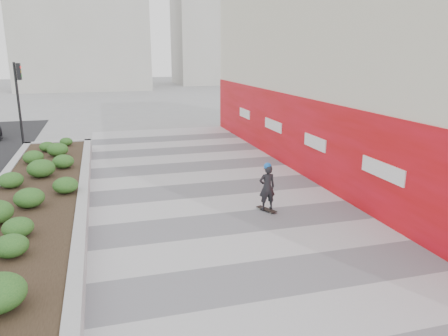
% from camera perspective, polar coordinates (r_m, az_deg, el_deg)
% --- Properties ---
extents(ground, '(160.00, 160.00, 0.00)m').
position_cam_1_polar(ground, '(8.36, 12.42, -19.45)').
color(ground, gray).
rests_on(ground, ground).
extents(walkway, '(8.00, 36.00, 0.01)m').
position_cam_1_polar(walkway, '(10.71, 4.76, -10.95)').
color(walkway, '#A8A8AD').
rests_on(walkway, ground).
extents(building, '(6.04, 24.08, 8.00)m').
position_cam_1_polar(building, '(18.27, 19.43, 11.93)').
color(building, beige).
rests_on(building, ground).
extents(planter, '(3.00, 18.00, 0.90)m').
position_cam_1_polar(planter, '(13.83, -23.56, -4.28)').
color(planter, '#9E9EA0').
rests_on(planter, ground).
extents(traffic_signal_near, '(0.33, 0.28, 4.20)m').
position_cam_1_polar(traffic_signal_near, '(23.87, -25.22, 8.94)').
color(traffic_signal_near, black).
rests_on(traffic_signal_near, ground).
extents(distant_bldg_north_l, '(16.00, 12.00, 20.00)m').
position_cam_1_polar(distant_bldg_north_l, '(61.25, -18.31, 19.21)').
color(distant_bldg_north_l, '#ADAAA3').
rests_on(distant_bldg_north_l, ground).
extents(distant_bldg_north_r, '(14.00, 10.00, 24.00)m').
position_cam_1_polar(distant_bldg_north_r, '(68.92, -0.27, 21.04)').
color(distant_bldg_north_r, '#ADAAA3').
rests_on(distant_bldg_north_r, ground).
extents(manhole_cover, '(0.44, 0.44, 0.01)m').
position_cam_1_polar(manhole_cover, '(10.89, 7.27, -10.59)').
color(manhole_cover, '#595654').
rests_on(manhole_cover, ground).
extents(skateboarder, '(0.50, 0.74, 1.52)m').
position_cam_1_polar(skateboarder, '(13.09, 5.65, -2.48)').
color(skateboarder, beige).
rests_on(skateboarder, ground).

